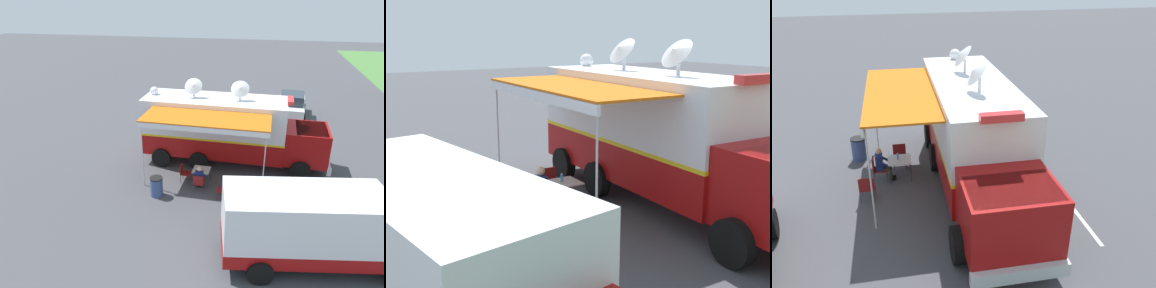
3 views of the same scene
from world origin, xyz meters
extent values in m
plane|color=#47474C|center=(0.00, 0.00, 0.00)|extent=(100.00, 100.00, 0.00)
cube|color=silver|center=(-2.67, 2.36, 0.00)|extent=(0.28, 4.80, 0.01)
cube|color=#9E0F0F|center=(0.00, 0.00, 1.15)|extent=(2.74, 7.28, 1.10)
cube|color=white|center=(0.00, 0.00, 2.55)|extent=(2.74, 7.28, 1.70)
cube|color=yellow|center=(0.00, 0.00, 1.70)|extent=(2.76, 7.30, 0.10)
cube|color=#9E0F0F|center=(0.16, 4.65, 1.45)|extent=(2.37, 2.18, 1.70)
cube|color=#28333D|center=(0.16, 4.85, 1.95)|extent=(2.20, 1.54, 0.70)
cube|color=silver|center=(0.20, 5.78, 0.55)|extent=(2.38, 0.28, 0.36)
cylinder|color=black|center=(-1.10, 4.49, 0.50)|extent=(0.33, 1.01, 1.00)
cylinder|color=black|center=(1.40, 4.40, 0.50)|extent=(0.33, 1.01, 1.00)
cylinder|color=black|center=(-1.27, -0.50, 0.50)|extent=(0.33, 1.01, 1.00)
cylinder|color=black|center=(1.23, -0.58, 0.50)|extent=(0.33, 1.01, 1.00)
cylinder|color=black|center=(-1.33, -2.48, 0.50)|extent=(0.33, 1.01, 1.00)
cylinder|color=black|center=(1.16, -2.56, 0.50)|extent=(0.33, 1.01, 1.00)
cube|color=white|center=(0.00, 0.00, 3.45)|extent=(2.74, 7.28, 0.10)
cube|color=red|center=(0.13, 3.70, 3.62)|extent=(1.11, 0.32, 0.20)
cylinder|color=silver|center=(-0.04, -1.08, 3.73)|extent=(0.10, 0.10, 0.45)
cone|color=silver|center=(0.11, -1.08, 4.13)|extent=(0.75, 0.92, 0.81)
cylinder|color=silver|center=(0.04, 1.26, 3.73)|extent=(0.10, 0.10, 0.45)
cone|color=silver|center=(0.19, 1.25, 4.13)|extent=(0.75, 0.92, 0.81)
sphere|color=white|center=(-0.11, -3.20, 3.68)|extent=(0.44, 0.44, 0.44)
cube|color=orange|center=(2.35, -0.08, 3.25)|extent=(2.39, 5.83, 0.06)
cube|color=white|center=(3.41, -0.12, 3.11)|extent=(0.28, 5.76, 0.24)
cylinder|color=silver|center=(3.44, 2.61, 1.63)|extent=(0.05, 0.05, 3.25)
cylinder|color=silver|center=(3.26, -2.84, 1.63)|extent=(0.05, 0.05, 3.25)
cube|color=silver|center=(2.53, -0.23, 0.71)|extent=(0.83, 0.83, 0.03)
cylinder|color=#333338|center=(2.17, 0.16, 0.35)|extent=(0.03, 0.03, 0.70)
cylinder|color=#333338|center=(2.91, 0.13, 0.35)|extent=(0.03, 0.03, 0.70)
cylinder|color=#333338|center=(2.15, -0.58, 0.35)|extent=(0.03, 0.03, 0.70)
cylinder|color=#333338|center=(2.89, -0.61, 0.35)|extent=(0.03, 0.03, 0.70)
cylinder|color=#4C99D8|center=(2.58, -0.26, 0.83)|extent=(0.07, 0.07, 0.20)
cylinder|color=white|center=(2.58, -0.26, 0.94)|extent=(0.04, 0.04, 0.02)
cube|color=maroon|center=(3.23, -0.21, 0.42)|extent=(0.50, 0.50, 0.04)
cube|color=maroon|center=(3.45, -0.21, 0.65)|extent=(0.06, 0.48, 0.44)
cylinder|color=#333338|center=(3.00, -0.42, 0.21)|extent=(0.02, 0.02, 0.42)
cylinder|color=#333338|center=(3.02, 0.02, 0.21)|extent=(0.02, 0.02, 0.42)
cylinder|color=#333338|center=(3.44, -0.43, 0.21)|extent=(0.02, 0.02, 0.42)
cylinder|color=#333338|center=(3.46, 0.01, 0.21)|extent=(0.02, 0.02, 0.42)
cube|color=maroon|center=(2.48, -0.98, 0.42)|extent=(0.50, 0.50, 0.04)
cube|color=maroon|center=(2.47, -1.20, 0.65)|extent=(0.48, 0.06, 0.44)
cylinder|color=#333338|center=(2.27, -0.75, 0.21)|extent=(0.02, 0.02, 0.42)
cylinder|color=#333338|center=(2.71, -0.76, 0.21)|extent=(0.02, 0.02, 0.42)
cylinder|color=#333338|center=(2.25, -1.19, 0.21)|extent=(0.02, 0.02, 0.42)
cylinder|color=#333338|center=(2.69, -1.20, 0.21)|extent=(0.02, 0.02, 0.42)
cube|color=maroon|center=(3.66, 0.93, 0.42)|extent=(0.51, 0.51, 0.04)
cube|color=maroon|center=(3.68, 1.15, 0.65)|extent=(0.48, 0.07, 0.44)
cylinder|color=#333338|center=(3.86, 0.69, 0.21)|extent=(0.02, 0.02, 0.42)
cylinder|color=#333338|center=(3.43, 0.72, 0.21)|extent=(0.02, 0.02, 0.42)
cylinder|color=#333338|center=(3.90, 1.13, 0.21)|extent=(0.02, 0.02, 0.42)
cylinder|color=#333338|center=(3.46, 1.16, 0.21)|extent=(0.02, 0.02, 0.42)
cube|color=navy|center=(3.23, -0.21, 0.72)|extent=(0.25, 0.37, 0.56)
sphere|color=beige|center=(3.23, -0.21, 1.14)|extent=(0.22, 0.22, 0.22)
cylinder|color=navy|center=(3.10, -0.43, 0.76)|extent=(0.43, 0.10, 0.34)
cylinder|color=navy|center=(3.12, 0.03, 0.76)|extent=(0.43, 0.10, 0.34)
cylinder|color=#383323|center=(3.05, -0.30, 0.44)|extent=(0.38, 0.14, 0.13)
cylinder|color=#383323|center=(2.87, -0.29, 0.21)|extent=(0.11, 0.11, 0.42)
cube|color=black|center=(2.81, -0.29, 0.04)|extent=(0.24, 0.11, 0.07)
cylinder|color=#383323|center=(3.05, -0.10, 0.44)|extent=(0.38, 0.14, 0.13)
cylinder|color=#383323|center=(2.87, -0.09, 0.21)|extent=(0.11, 0.11, 0.42)
cube|color=black|center=(2.81, -0.09, 0.04)|extent=(0.24, 0.11, 0.07)
cylinder|color=#384C7F|center=(3.99, -2.01, 0.42)|extent=(0.56, 0.56, 0.85)
cylinder|color=black|center=(3.99, -2.01, 0.88)|extent=(0.57, 0.57, 0.06)
cylinder|color=black|center=(6.27, 2.32, 0.42)|extent=(0.38, 0.87, 0.84)
camera|label=1|loc=(17.00, 2.15, 8.59)|focal=32.84mm
camera|label=2|loc=(8.71, 10.26, 4.55)|focal=45.05mm
camera|label=3|loc=(2.93, 12.00, 7.02)|focal=35.89mm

